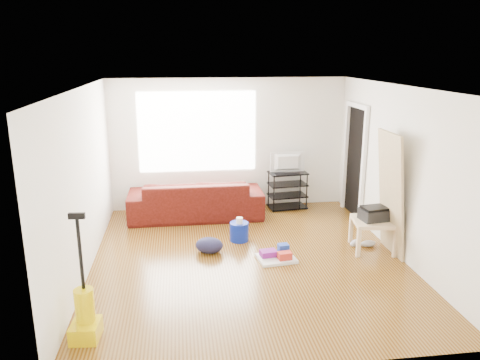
{
  "coord_description": "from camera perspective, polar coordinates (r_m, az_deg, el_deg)",
  "views": [
    {
      "loc": [
        -0.94,
        -6.28,
        2.95
      ],
      "look_at": [
        -0.04,
        0.6,
        1.05
      ],
      "focal_mm": 35.0,
      "sensor_mm": 36.0,
      "label": 1
    }
  ],
  "objects": [
    {
      "name": "sofa",
      "position": [
        8.75,
        -5.36,
        -4.47
      ],
      "size": [
        2.44,
        0.95,
        0.71
      ],
      "primitive_type": "imported",
      "rotation": [
        0.0,
        0.0,
        3.14
      ],
      "color": "black",
      "rests_on": "ground"
    },
    {
      "name": "room",
      "position": [
        6.73,
        1.41,
        0.69
      ],
      "size": [
        4.51,
        5.01,
        2.51
      ],
      "color": "#512907",
      "rests_on": "ground"
    },
    {
      "name": "tv_stand",
      "position": [
        9.12,
        5.8,
        -1.21
      ],
      "size": [
        0.76,
        0.49,
        0.72
      ],
      "rotation": [
        0.0,
        0.0,
        0.11
      ],
      "color": "black",
      "rests_on": "ground"
    },
    {
      "name": "backpack",
      "position": [
        7.24,
        -3.75,
        -8.79
      ],
      "size": [
        0.51,
        0.46,
        0.23
      ],
      "primitive_type": "ellipsoid",
      "rotation": [
        0.0,
        0.0,
        -0.33
      ],
      "color": "black",
      "rests_on": "ground"
    },
    {
      "name": "bucket",
      "position": [
        7.66,
        -0.1,
        -7.35
      ],
      "size": [
        0.35,
        0.35,
        0.3
      ],
      "primitive_type": "cylinder",
      "rotation": [
        0.0,
        0.0,
        -0.17
      ],
      "color": "#091E96",
      "rests_on": "ground"
    },
    {
      "name": "vacuum",
      "position": [
        5.41,
        -18.36,
        -15.41
      ],
      "size": [
        0.32,
        0.35,
        1.39
      ],
      "rotation": [
        0.0,
        0.0,
        -0.08
      ],
      "color": "#DABB00",
      "rests_on": "ground"
    },
    {
      "name": "toilet_paper",
      "position": [
        7.55,
        -0.06,
        -6.05
      ],
      "size": [
        0.11,
        0.11,
        0.1
      ],
      "primitive_type": "cylinder",
      "color": "white",
      "rests_on": "bucket"
    },
    {
      "name": "cleaning_tray",
      "position": [
        7.0,
        4.53,
        -9.17
      ],
      "size": [
        0.59,
        0.5,
        0.19
      ],
      "rotation": [
        0.0,
        0.0,
        0.13
      ],
      "color": "white",
      "rests_on": "ground"
    },
    {
      "name": "tv",
      "position": [
        8.98,
        5.9,
        2.13
      ],
      "size": [
        0.67,
        0.09,
        0.38
      ],
      "primitive_type": "imported",
      "rotation": [
        0.0,
        0.0,
        3.14
      ],
      "color": "black",
      "rests_on": "tv_stand"
    },
    {
      "name": "door_panel",
      "position": [
        7.56,
        17.35,
        -8.4
      ],
      "size": [
        0.23,
        0.75,
        1.86
      ],
      "primitive_type": "cube",
      "rotation": [
        0.0,
        -0.1,
        0.0
      ],
      "color": "#A07F5B",
      "rests_on": "ground"
    },
    {
      "name": "printer",
      "position": [
        7.39,
        16.03,
        -3.95
      ],
      "size": [
        0.44,
        0.36,
        0.21
      ],
      "rotation": [
        0.0,
        0.0,
        0.15
      ],
      "color": "black",
      "rests_on": "side_table"
    },
    {
      "name": "side_table",
      "position": [
        7.45,
        15.93,
        -5.26
      ],
      "size": [
        0.68,
        0.68,
        0.49
      ],
      "rotation": [
        0.0,
        0.0,
        -0.15
      ],
      "color": "tan",
      "rests_on": "ground"
    },
    {
      "name": "sneakers",
      "position": [
        7.66,
        14.63,
        -7.46
      ],
      "size": [
        0.45,
        0.23,
        0.1
      ],
      "rotation": [
        0.0,
        0.0,
        0.18
      ],
      "color": "silver",
      "rests_on": "ground"
    }
  ]
}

